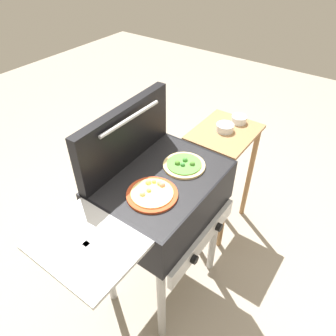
{
  "coord_description": "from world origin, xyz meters",
  "views": [
    {
      "loc": [
        -0.9,
        -0.68,
        1.87
      ],
      "look_at": [
        0.05,
        0.0,
        0.92
      ],
      "focal_mm": 33.56,
      "sensor_mm": 36.0,
      "label": 1
    }
  ],
  "objects": [
    {
      "name": "pizza_veggie",
      "position": [
        0.13,
        -0.04,
        0.91
      ],
      "size": [
        0.21,
        0.21,
        0.04
      ],
      "color": "#E0C17F",
      "rests_on": "grill"
    },
    {
      "name": "pizza_cheese",
      "position": [
        -0.12,
        -0.04,
        0.91
      ],
      "size": [
        0.23,
        0.23,
        0.04
      ],
      "color": "#C64723",
      "rests_on": "grill"
    },
    {
      "name": "ground_plane",
      "position": [
        0.0,
        0.0,
        0.0
      ],
      "size": [
        8.0,
        8.0,
        0.0
      ],
      "primitive_type": "plane",
      "color": "gray"
    },
    {
      "name": "prep_table",
      "position": [
        0.66,
        0.0,
        0.57
      ],
      "size": [
        0.44,
        0.36,
        0.81
      ],
      "color": "olive",
      "rests_on": "ground_plane"
    },
    {
      "name": "topping_bowl_far",
      "position": [
        0.8,
        -0.02,
        0.84
      ],
      "size": [
        0.1,
        0.1,
        0.04
      ],
      "color": "silver",
      "rests_on": "prep_table"
    },
    {
      "name": "topping_bowl_near",
      "position": [
        0.66,
        0.01,
        0.84
      ],
      "size": [
        0.11,
        0.11,
        0.04
      ],
      "color": "silver",
      "rests_on": "prep_table"
    },
    {
      "name": "grill_lid_open",
      "position": [
        0.0,
        0.21,
        1.05
      ],
      "size": [
        0.63,
        0.09,
        0.3
      ],
      "color": "black",
      "rests_on": "grill"
    },
    {
      "name": "grill",
      "position": [
        -0.01,
        -0.0,
        0.76
      ],
      "size": [
        0.96,
        0.53,
        0.9
      ],
      "color": "black",
      "rests_on": "ground_plane"
    }
  ]
}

